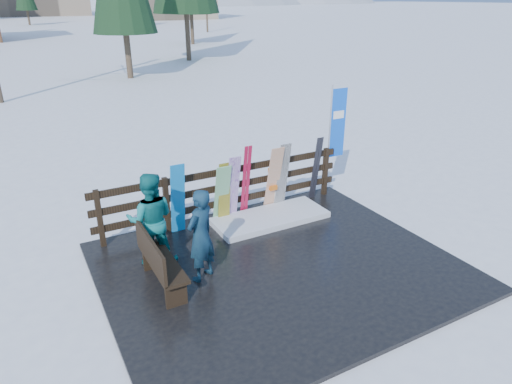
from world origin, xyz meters
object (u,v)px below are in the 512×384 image
snowboard_3 (233,189)px  bench (158,260)px  snowboard_4 (282,177)px  person_back (151,220)px  rental_flag (336,127)px  snowboard_5 (274,179)px  snowboard_1 (222,194)px  person_front (201,235)px  snowboard_0 (178,199)px  snowboard_2 (224,193)px

snowboard_3 → bench: bearing=-142.8°
snowboard_4 → person_back: person_back is taller
rental_flag → bench: bearing=-159.0°
snowboard_5 → snowboard_4: bearing=0.0°
bench → snowboard_3: 2.68m
snowboard_1 → snowboard_5: 1.24m
person_front → person_back: bearing=-84.4°
person_back → snowboard_3: bearing=-137.0°
snowboard_0 → snowboard_1: size_ratio=1.13×
snowboard_0 → person_back: bearing=-132.8°
snowboard_2 → snowboard_1: bearing=180.0°
snowboard_3 → rental_flag: size_ratio=0.57×
snowboard_2 → person_front: bearing=-125.5°
snowboard_5 → person_front: (-2.38, -1.69, 0.05)m
bench → snowboard_2: size_ratio=1.11×
snowboard_0 → person_back: person_back is taller
snowboard_0 → snowboard_5: (2.18, -0.00, 0.01)m
bench → rental_flag: size_ratio=0.58×
bench → snowboard_2: snowboard_2 is taller
snowboard_2 → person_front: 2.08m
snowboard_0 → person_front: 1.70m
person_front → snowboard_2: bearing=-154.1°
snowboard_1 → snowboard_2: size_ratio=0.99×
snowboard_3 → person_back: person_back is taller
rental_flag → person_back: bearing=-166.9°
bench → snowboard_3: bearing=37.2°
snowboard_0 → snowboard_3: size_ratio=1.02×
person_back → bench: bearing=99.1°
snowboard_5 → person_front: 2.92m
snowboard_1 → snowboard_0: bearing=180.0°
bench → person_front: person_front is taller
bench → snowboard_4: bearing=25.9°
snowboard_0 → snowboard_2: snowboard_0 is taller
snowboard_1 → person_front: 2.05m
snowboard_4 → snowboard_5: size_ratio=1.01×
person_back → snowboard_5: bearing=-144.2°
snowboard_1 → rental_flag: 3.21m
snowboard_0 → rental_flag: size_ratio=0.58×
snowboard_2 → person_back: bearing=-154.6°
snowboard_5 → person_back: person_back is taller
snowboard_3 → rental_flag: bearing=5.5°
snowboard_3 → snowboard_4: bearing=0.0°
rental_flag → snowboard_2: bearing=-174.9°
snowboard_4 → person_back: size_ratio=0.91×
snowboard_1 → snowboard_2: bearing=0.0°
snowboard_3 → snowboard_5: size_ratio=0.96×
snowboard_5 → person_front: bearing=-144.7°
snowboard_0 → snowboard_3: (1.20, -0.00, -0.02)m
bench → snowboard_2: 2.52m
snowboard_2 → snowboard_3: snowboard_3 is taller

